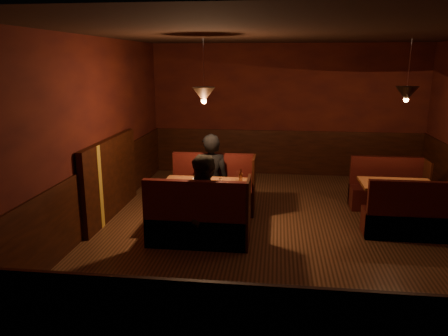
# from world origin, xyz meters

# --- Properties ---
(room) EXTENTS (6.02, 7.02, 2.92)m
(room) POSITION_xyz_m (-0.28, 0.05, 1.05)
(room) COLOR #382212
(room) RESTS_ON ground
(main_table) EXTENTS (1.31, 0.80, 0.92)m
(main_table) POSITION_xyz_m (-1.28, 0.09, 0.54)
(main_table) COLOR brown
(main_table) RESTS_ON ground
(main_bench_far) EXTENTS (1.44, 0.52, 0.98)m
(main_bench_far) POSITION_xyz_m (-1.26, 0.83, 0.31)
(main_bench_far) COLOR black
(main_bench_far) RESTS_ON ground
(main_bench_near) EXTENTS (1.44, 0.52, 0.98)m
(main_bench_near) POSITION_xyz_m (-1.26, -0.65, 0.31)
(main_bench_near) COLOR black
(main_bench_near) RESTS_ON ground
(second_table) EXTENTS (1.14, 0.73, 0.64)m
(second_table) POSITION_xyz_m (1.73, 0.66, 0.48)
(second_table) COLOR brown
(second_table) RESTS_ON ground
(second_bench_far) EXTENTS (1.26, 0.47, 0.90)m
(second_bench_far) POSITION_xyz_m (1.75, 1.34, 0.29)
(second_bench_far) COLOR black
(second_bench_far) RESTS_ON ground
(second_bench_near) EXTENTS (1.26, 0.47, 0.90)m
(second_bench_near) POSITION_xyz_m (1.75, -0.02, 0.29)
(second_bench_near) COLOR black
(second_bench_near) RESTS_ON ground
(diner_a) EXTENTS (0.64, 0.44, 1.71)m
(diner_a) POSITION_xyz_m (-1.30, 0.79, 0.85)
(diner_a) COLOR black
(diner_a) RESTS_ON ground
(diner_b) EXTENTS (0.82, 0.66, 1.64)m
(diner_b) POSITION_xyz_m (-1.15, -0.57, 0.82)
(diner_b) COLOR black
(diner_b) RESTS_ON ground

